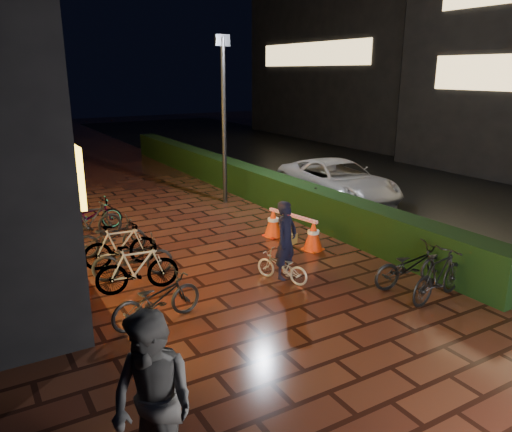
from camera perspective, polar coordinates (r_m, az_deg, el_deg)
ground at (r=9.13m, az=5.05°, el=-10.27°), size 80.00×80.00×0.00m
asphalt_road at (r=18.49m, az=18.95°, el=2.68°), size 11.00×60.00×0.01m
hedge at (r=17.08m, az=-1.46°, el=4.21°), size 0.70×20.00×1.00m
bystander_person at (r=5.25m, az=-11.70°, el=-20.37°), size 1.07×1.16×1.93m
van at (r=16.30m, az=9.30°, el=3.98°), size 2.50×4.84×1.31m
far_buildings at (r=27.47m, az=24.58°, el=19.92°), size 9.08×31.00×14.00m
lamp_post_hedge at (r=15.67m, az=-3.71°, el=11.63°), size 0.49×0.14×5.11m
lamp_post_sf at (r=13.15m, az=-21.89°, el=9.00°), size 0.47×0.15×4.85m
cyclist at (r=9.88m, az=3.23°, el=-4.19°), size 0.85×1.23×1.67m
traffic_barrier at (r=12.22m, az=4.18°, el=-1.42°), size 0.74×1.81×0.73m
cart_assembly at (r=14.07m, az=6.19°, el=1.60°), size 0.69×0.74×1.03m
parked_bikes_storefront at (r=11.19m, az=-15.64°, el=-3.27°), size 1.92×6.44×0.94m
parked_bikes_hedge at (r=9.98m, az=18.51°, el=-5.91°), size 1.69×1.44×0.94m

